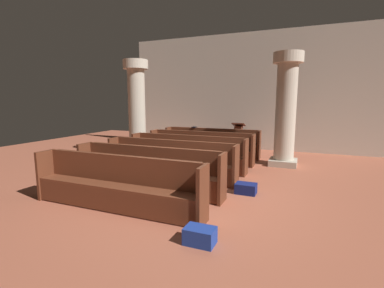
% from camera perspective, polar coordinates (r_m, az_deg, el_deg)
% --- Properties ---
extents(ground_plane, '(19.20, 19.20, 0.00)m').
position_cam_1_polar(ground_plane, '(5.83, -0.61, -10.31)').
color(ground_plane, '#AD5B42').
extents(back_wall, '(10.00, 0.16, 4.50)m').
position_cam_1_polar(back_wall, '(11.35, 11.74, 10.41)').
color(back_wall, beige).
rests_on(back_wall, ground).
extents(pew_row_0, '(3.36, 0.47, 0.95)m').
position_cam_1_polar(pew_row_0, '(9.73, 3.98, 0.51)').
color(pew_row_0, brown).
rests_on(pew_row_0, ground).
extents(pew_row_1, '(3.36, 0.46, 0.95)m').
position_cam_1_polar(pew_row_1, '(8.75, 1.78, -0.42)').
color(pew_row_1, brown).
rests_on(pew_row_1, ground).
extents(pew_row_2, '(3.36, 0.46, 0.95)m').
position_cam_1_polar(pew_row_2, '(7.79, -0.98, -1.58)').
color(pew_row_2, brown).
rests_on(pew_row_2, ground).
extents(pew_row_3, '(3.36, 0.47, 0.95)m').
position_cam_1_polar(pew_row_3, '(6.86, -4.50, -3.06)').
color(pew_row_3, brown).
rests_on(pew_row_3, ground).
extents(pew_row_4, '(3.36, 0.46, 0.95)m').
position_cam_1_polar(pew_row_4, '(5.96, -9.12, -4.97)').
color(pew_row_4, brown).
rests_on(pew_row_4, ground).
extents(pew_row_5, '(3.36, 0.47, 0.95)m').
position_cam_1_polar(pew_row_5, '(5.13, -15.34, -7.48)').
color(pew_row_5, brown).
rests_on(pew_row_5, ground).
extents(pillar_aisle_side, '(0.84, 0.84, 3.27)m').
position_cam_1_polar(pillar_aisle_side, '(8.59, 18.68, 7.02)').
color(pillar_aisle_side, '#B6AD9A').
rests_on(pillar_aisle_side, ground).
extents(pillar_far_side, '(0.84, 0.84, 3.27)m').
position_cam_1_polar(pillar_far_side, '(9.85, -11.25, 7.50)').
color(pillar_far_side, '#B6AD9A').
rests_on(pillar_far_side, ground).
extents(lectern, '(0.48, 0.45, 1.08)m').
position_cam_1_polar(lectern, '(10.84, 9.47, 1.02)').
color(lectern, '#411E13').
rests_on(lectern, ground).
extents(hymn_book, '(0.16, 0.19, 0.03)m').
position_cam_1_polar(hymn_book, '(10.09, 0.46, 3.48)').
color(hymn_book, black).
rests_on(hymn_book, pew_row_0).
extents(kneeler_box_navy, '(0.43, 0.31, 0.21)m').
position_cam_1_polar(kneeler_box_navy, '(5.97, 10.98, -8.94)').
color(kneeler_box_navy, navy).
rests_on(kneeler_box_navy, ground).
extents(kneeler_box_blue, '(0.41, 0.28, 0.23)m').
position_cam_1_polar(kneeler_box_blue, '(3.95, 1.63, -18.28)').
color(kneeler_box_blue, navy).
rests_on(kneeler_box_blue, ground).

